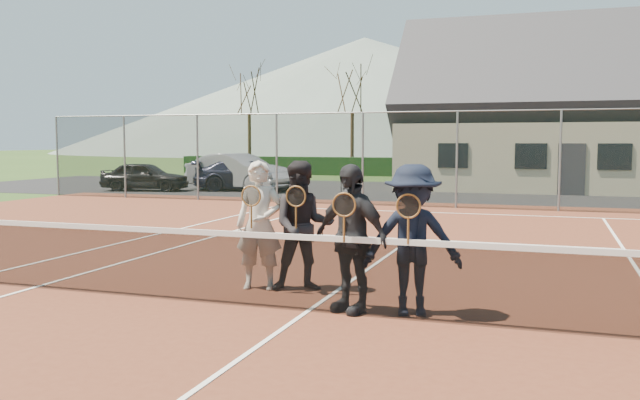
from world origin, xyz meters
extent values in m
plane|color=#274117|center=(0.00, 20.00, 0.00)|extent=(220.00, 220.00, 0.00)
cube|color=#562819|center=(0.00, 0.00, 0.01)|extent=(30.00, 30.00, 0.02)
cube|color=black|center=(-4.00, 20.00, 0.01)|extent=(40.00, 12.00, 0.01)
cube|color=black|center=(0.00, 32.00, 0.55)|extent=(40.00, 1.20, 1.10)
cone|color=slate|center=(-25.00, 95.00, 9.00)|extent=(110.00, 110.00, 18.00)
imported|color=black|center=(-13.33, 16.80, 0.61)|extent=(3.80, 2.09, 1.22)
imported|color=#9799A0|center=(-9.73, 18.30, 0.78)|extent=(4.99, 2.77, 1.56)
imported|color=#181B30|center=(-9.32, 18.36, 0.66)|extent=(4.86, 3.11, 1.31)
cube|color=white|center=(0.00, 11.88, 0.03)|extent=(10.97, 0.06, 0.01)
cube|color=white|center=(-4.12, 0.00, 0.03)|extent=(0.06, 23.77, 0.01)
cube|color=white|center=(0.00, 6.40, 0.03)|extent=(8.23, 0.06, 0.01)
cube|color=white|center=(0.00, 0.00, 0.03)|extent=(0.06, 12.80, 0.01)
cube|color=black|center=(0.00, 0.00, 0.48)|extent=(11.60, 0.02, 0.88)
cube|color=white|center=(0.00, 0.00, 0.93)|extent=(11.60, 0.03, 0.07)
cylinder|color=slate|center=(-15.00, 13.50, 1.50)|extent=(0.07, 0.07, 3.00)
cylinder|color=slate|center=(-12.00, 13.50, 1.50)|extent=(0.07, 0.07, 3.00)
cylinder|color=slate|center=(-9.00, 13.50, 1.50)|extent=(0.07, 0.07, 3.00)
cylinder|color=slate|center=(-6.00, 13.50, 1.50)|extent=(0.07, 0.07, 3.00)
cylinder|color=slate|center=(-3.00, 13.50, 1.50)|extent=(0.07, 0.07, 3.00)
cylinder|color=slate|center=(0.00, 13.50, 1.50)|extent=(0.07, 0.07, 3.00)
cylinder|color=slate|center=(3.00, 13.50, 1.50)|extent=(0.07, 0.07, 3.00)
cube|color=black|center=(0.00, 13.50, 1.50)|extent=(30.00, 0.03, 3.00)
cylinder|color=slate|center=(0.00, 13.50, 3.00)|extent=(30.00, 0.04, 0.04)
cube|color=beige|center=(4.00, 24.00, 1.40)|extent=(15.00, 8.00, 2.80)
pyramid|color=#2D2D33|center=(4.00, 24.00, 5.65)|extent=(15.60, 8.20, 4.10)
cube|color=#2D2D33|center=(3.50, 19.98, 1.00)|extent=(1.00, 0.06, 2.00)
cube|color=black|center=(-1.00, 19.98, 1.50)|extent=(1.20, 0.06, 1.00)
cube|color=black|center=(2.00, 19.98, 1.50)|extent=(1.20, 0.06, 1.00)
cube|color=black|center=(5.00, 19.98, 1.50)|extent=(1.20, 0.06, 1.00)
cylinder|color=#362613|center=(-16.00, 33.00, 1.93)|extent=(0.22, 0.22, 3.85)
cylinder|color=#352113|center=(-9.00, 33.00, 1.93)|extent=(0.22, 0.22, 3.85)
cylinder|color=#392615|center=(2.00, 33.00, 1.93)|extent=(0.22, 0.22, 3.85)
imported|color=beige|center=(-1.08, 0.99, 0.92)|extent=(0.73, 0.56, 1.80)
torus|color=brown|center=(-1.08, 0.72, 1.35)|extent=(0.29, 0.02, 0.29)
cylinder|color=black|center=(-1.08, 0.72, 1.35)|extent=(0.25, 0.00, 0.25)
cylinder|color=brown|center=(-1.08, 0.72, 1.07)|extent=(0.03, 0.03, 0.32)
imported|color=black|center=(-0.48, 1.12, 0.92)|extent=(1.07, 0.97, 1.80)
torus|color=brown|center=(-0.48, 0.85, 1.35)|extent=(0.29, 0.02, 0.29)
cylinder|color=black|center=(-0.48, 0.85, 1.35)|extent=(0.25, 0.00, 0.25)
cylinder|color=brown|center=(-0.48, 0.85, 1.07)|extent=(0.03, 0.03, 0.32)
imported|color=black|center=(0.48, 0.18, 0.92)|extent=(1.14, 0.81, 1.80)
torus|color=brown|center=(0.48, -0.09, 1.35)|extent=(0.29, 0.02, 0.29)
cylinder|color=black|center=(0.48, -0.09, 1.35)|extent=(0.25, 0.00, 0.25)
cylinder|color=brown|center=(0.48, -0.09, 1.07)|extent=(0.03, 0.03, 0.32)
imported|color=black|center=(1.22, 0.26, 0.92)|extent=(1.30, 0.96, 1.80)
torus|color=brown|center=(1.22, -0.01, 1.35)|extent=(0.29, 0.02, 0.29)
cylinder|color=black|center=(1.22, -0.01, 1.35)|extent=(0.25, 0.00, 0.25)
cylinder|color=brown|center=(1.22, -0.01, 1.07)|extent=(0.03, 0.03, 0.32)
camera|label=1|loc=(2.75, -7.60, 2.09)|focal=38.00mm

